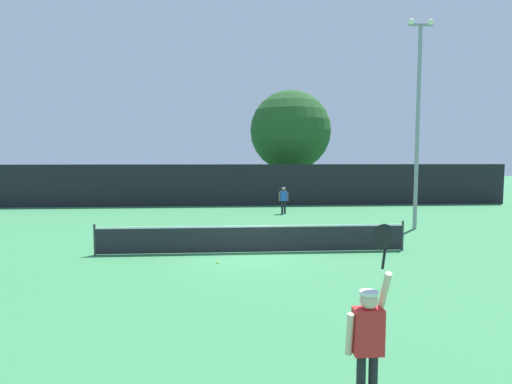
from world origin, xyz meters
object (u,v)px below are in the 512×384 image
Objects in this scene: player_serving at (368,333)px; parked_car_mid at (340,186)px; parked_car_near at (135,189)px; tennis_ball at (218,262)px; light_pole at (418,113)px; player_receiving at (284,198)px; large_tree at (290,131)px.

player_serving reaches higher than parked_car_mid.
parked_car_mid is at bearing 12.25° from parked_car_near.
tennis_ball is 23.35m from parked_car_near.
light_pole is 2.25× the size of parked_car_mid.
player_receiving is 12.22m from tennis_ball.
parked_car_near reaches higher than player_receiving.
player_receiving is at bearing -121.15° from parked_car_mid.
player_receiving is at bearing 133.50° from light_pole.
tennis_ball is 0.01× the size of light_pole.
player_serving is 0.58× the size of parked_car_mid.
player_serving is 33.65m from parked_car_mid.
tennis_ball is at bearing -147.28° from light_pole.
light_pole is at bearing 63.13° from player_serving.
parked_car_mid is at bearing 66.46° from tennis_ball.
player_serving is 0.28× the size of large_tree.
tennis_ball is 0.02× the size of parked_car_mid.
tennis_ball is (-2.10, 8.01, -1.05)m from player_serving.
player_receiving is at bearing 85.38° from player_serving.
parked_car_mid is (17.95, 2.35, 0.00)m from parked_car_near.
tennis_ball is 0.02× the size of parked_car_near.
large_tree reaches higher than player_receiving.
parked_car_mid is at bearing 30.29° from large_tree.
light_pole is (9.14, 5.87, 5.36)m from tennis_ball.
player_receiving reaches higher than tennis_ball.
light_pole reaches higher than parked_car_near.
player_receiving is 0.37× the size of parked_car_mid.
player_receiving is 15.22m from parked_car_near.
player_receiving is 0.18× the size of large_tree.
parked_car_mid is (1.55, 18.65, -4.62)m from light_pole.
parked_car_mid is (8.58, 32.53, -0.31)m from player_serving.
light_pole is at bearing -40.02° from parked_car_near.
player_receiving is 9.08m from light_pole.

